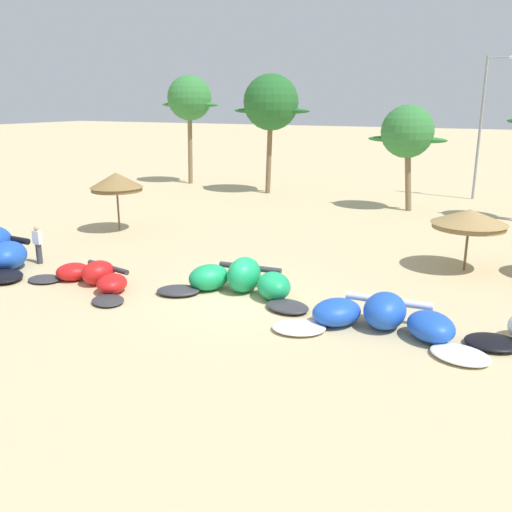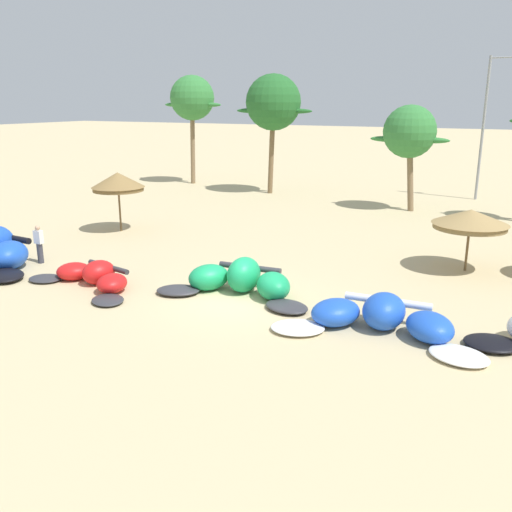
# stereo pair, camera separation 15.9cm
# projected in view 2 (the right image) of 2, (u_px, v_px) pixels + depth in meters

# --- Properties ---
(ground_plane) EXTENTS (260.00, 260.00, 0.00)m
(ground_plane) POSITION_uv_depth(u_px,v_px,m) (239.00, 299.00, 18.92)
(ground_plane) COLOR #C6B284
(kite_left) EXTENTS (5.24, 2.96, 0.89)m
(kite_left) POSITION_uv_depth(u_px,v_px,m) (93.00, 277.00, 20.25)
(kite_left) COLOR #333338
(kite_left) RESTS_ON ground
(kite_left_of_center) EXTENTS (5.90, 2.90, 1.25)m
(kite_left_of_center) POSITION_uv_depth(u_px,v_px,m) (240.00, 281.00, 19.32)
(kite_left_of_center) COLOR #333338
(kite_left_of_center) RESTS_ON ground
(kite_center) EXTENTS (6.46, 3.08, 1.08)m
(kite_center) POSITION_uv_depth(u_px,v_px,m) (381.00, 319.00, 16.14)
(kite_center) COLOR white
(kite_center) RESTS_ON ground
(beach_umbrella_near_van) EXTENTS (2.71, 2.71, 3.07)m
(beach_umbrella_near_van) POSITION_uv_depth(u_px,v_px,m) (118.00, 182.00, 28.13)
(beach_umbrella_near_van) COLOR brown
(beach_umbrella_near_van) RESTS_ON ground
(beach_umbrella_middle) EXTENTS (2.95, 2.95, 2.50)m
(beach_umbrella_middle) POSITION_uv_depth(u_px,v_px,m) (470.00, 219.00, 21.55)
(beach_umbrella_middle) COLOR brown
(beach_umbrella_middle) RESTS_ON ground
(person_near_kites) EXTENTS (0.36, 0.24, 1.62)m
(person_near_kites) POSITION_uv_depth(u_px,v_px,m) (39.00, 244.00, 22.94)
(person_near_kites) COLOR #383842
(person_near_kites) RESTS_ON ground
(palm_leftmost) EXTENTS (5.27, 3.51, 8.57)m
(palm_leftmost) POSITION_uv_depth(u_px,v_px,m) (192.00, 99.00, 43.60)
(palm_leftmost) COLOR #7F6647
(palm_leftmost) RESTS_ON ground
(palm_left) EXTENTS (5.89, 3.93, 8.45)m
(palm_left) POSITION_uv_depth(u_px,v_px,m) (273.00, 103.00, 38.84)
(palm_left) COLOR brown
(palm_left) RESTS_ON ground
(palm_left_of_gap) EXTENTS (4.76, 3.17, 6.39)m
(palm_left_of_gap) POSITION_uv_depth(u_px,v_px,m) (410.00, 133.00, 33.03)
(palm_left_of_gap) COLOR #7F6647
(palm_left_of_gap) RESTS_ON ground
(lamppost_west) EXTENTS (1.89, 0.24, 9.43)m
(lamppost_west) POSITION_uv_depth(u_px,v_px,m) (486.00, 121.00, 36.61)
(lamppost_west) COLOR gray
(lamppost_west) RESTS_ON ground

